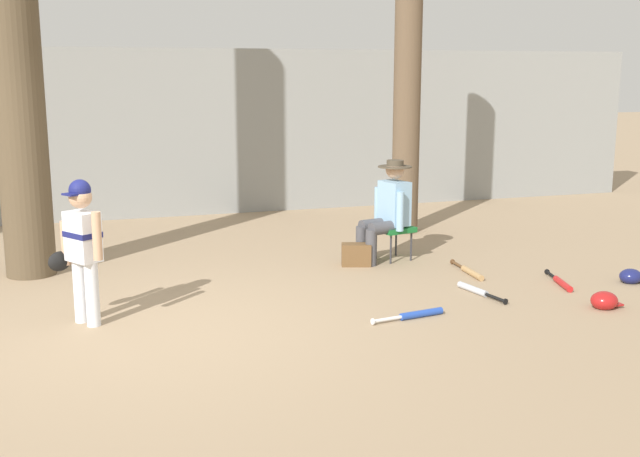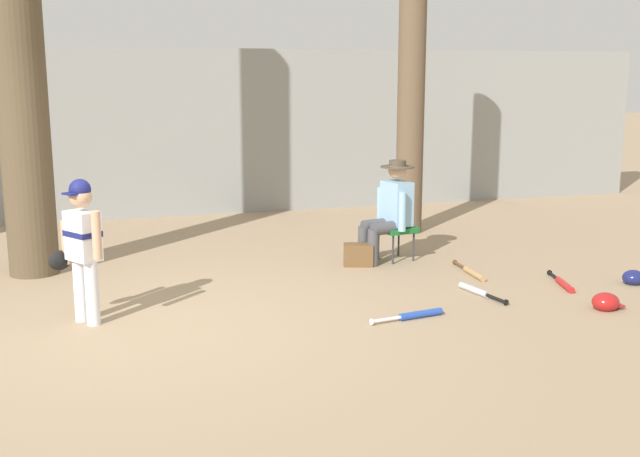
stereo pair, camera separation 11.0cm
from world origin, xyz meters
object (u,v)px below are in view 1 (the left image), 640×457
object	(u,v)px
bat_aluminum_silver	(476,291)
bat_blue_youth	(416,315)
folding_stool	(394,230)
batting_helmet_navy	(631,276)
tree_behind_spectator	(407,98)
seated_spectator	(388,208)
handbag_beside_stool	(356,255)
young_ballplayer	(81,243)
bat_wood_tan	(470,272)
tree_near_player	(14,34)
bat_red_barrel	(561,282)
batting_helmet_red	(604,301)

from	to	relation	value
bat_aluminum_silver	bat_blue_youth	xyz separation A→B (m)	(-0.92, -0.54, 0.00)
folding_stool	batting_helmet_navy	distance (m)	2.67
tree_behind_spectator	seated_spectator	distance (m)	2.15
seated_spectator	handbag_beside_stool	size ratio (longest dim) A/B	3.53
young_ballplayer	folding_stool	bearing A→B (deg)	21.27
young_ballplayer	bat_wood_tan	xyz separation A→B (m)	(4.11, 0.48, -0.71)
tree_near_player	bat_wood_tan	bearing A→B (deg)	-17.75
bat_blue_youth	batting_helmet_navy	distance (m)	2.73
tree_behind_spectator	bat_wood_tan	size ratio (longest dim) A/B	5.38
bat_red_barrel	bat_blue_youth	world-z (taller)	same
folding_stool	batting_helmet_navy	size ratio (longest dim) A/B	1.69
tree_near_player	bat_aluminum_silver	world-z (taller)	tree_near_player
handbag_beside_stool	tree_near_player	bearing A→B (deg)	168.62
seated_spectator	young_ballplayer	bearing A→B (deg)	-158.53
folding_stool	seated_spectator	world-z (taller)	seated_spectator
bat_wood_tan	bat_blue_youth	size ratio (longest dim) A/B	1.05
young_ballplayer	bat_red_barrel	bearing A→B (deg)	-2.47
bat_red_barrel	bat_aluminum_silver	bearing A→B (deg)	-179.70
folding_stool	bat_aluminum_silver	xyz separation A→B (m)	(0.24, -1.60, -0.33)
tree_near_player	young_ballplayer	world-z (taller)	tree_near_player
folding_stool	handbag_beside_stool	distance (m)	0.59
batting_helmet_red	batting_helmet_navy	bearing A→B (deg)	38.41
seated_spectator	bat_red_barrel	size ratio (longest dim) A/B	1.68
bat_red_barrel	batting_helmet_red	distance (m)	0.83
bat_red_barrel	bat_aluminum_silver	distance (m)	1.01
tree_behind_spectator	batting_helmet_navy	world-z (taller)	tree_behind_spectator
seated_spectator	bat_aluminum_silver	size ratio (longest dim) A/B	1.69
seated_spectator	bat_blue_youth	bearing A→B (deg)	-105.52
young_ballplayer	bat_red_barrel	world-z (taller)	young_ballplayer
young_ballplayer	seated_spectator	size ratio (longest dim) A/B	1.09
batting_helmet_navy	bat_wood_tan	bearing A→B (deg)	150.62
bat_wood_tan	bat_aluminum_silver	distance (m)	0.76
folding_stool	batting_helmet_red	xyz separation A→B (m)	(1.15, -2.42, -0.29)
bat_red_barrel	batting_helmet_red	size ratio (longest dim) A/B	2.32
tree_near_player	young_ballplayer	distance (m)	2.77
young_ballplayer	handbag_beside_stool	size ratio (longest dim) A/B	3.84
bat_blue_youth	batting_helmet_red	distance (m)	1.86
tree_near_player	batting_helmet_red	bearing A→B (deg)	-29.67
seated_spectator	batting_helmet_red	bearing A→B (deg)	-62.47
tree_near_player	batting_helmet_red	xyz separation A→B (m)	(5.27, -3.00, -2.53)
seated_spectator	batting_helmet_red	distance (m)	2.76
tree_near_player	bat_blue_youth	xyz separation A→B (m)	(3.43, -2.72, -2.58)
handbag_beside_stool	batting_helmet_navy	bearing A→B (deg)	-32.17
bat_blue_youth	handbag_beside_stool	bearing A→B (deg)	85.52
seated_spectator	bat_wood_tan	size ratio (longest dim) A/B	1.54
tree_behind_spectator	folding_stool	world-z (taller)	tree_behind_spectator
folding_stool	bat_aluminum_silver	distance (m)	1.65
seated_spectator	batting_helmet_red	xyz separation A→B (m)	(1.25, -2.39, -0.56)
folding_stool	handbag_beside_stool	xyz separation A→B (m)	(-0.53, -0.14, -0.23)
young_ballplayer	tree_near_player	bearing A→B (deg)	105.42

